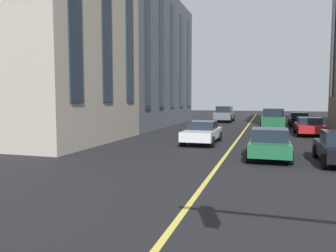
{
  "coord_description": "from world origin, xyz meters",
  "views": [
    {
      "loc": [
        0.81,
        -1.87,
        2.71
      ],
      "look_at": [
        9.78,
        0.88,
        1.94
      ],
      "focal_mm": 34.68,
      "sensor_mm": 36.0,
      "label": 1
    }
  ],
  "objects": [
    {
      "name": "car_green_near",
      "position": [
        31.64,
        -2.37,
        0.97
      ],
      "size": [
        4.7,
        2.14,
        1.88
      ],
      "color": "#1E6038",
      "rests_on": "ground_plane"
    },
    {
      "name": "car_red_oncoming",
      "position": [
        27.13,
        -4.9,
        0.7
      ],
      "size": [
        4.4,
        1.95,
        1.37
      ],
      "color": "#B21E1E",
      "rests_on": "ground_plane"
    },
    {
      "name": "car_grey_parked_b",
      "position": [
        39.94,
        3.05,
        0.97
      ],
      "size": [
        4.7,
        2.14,
        1.88
      ],
      "color": "slate",
      "rests_on": "ground_plane"
    },
    {
      "name": "car_black_mid",
      "position": [
        35.46,
        -4.9,
        0.7
      ],
      "size": [
        3.9,
        1.89,
        1.4
      ],
      "color": "black",
      "rests_on": "ground_plane"
    },
    {
      "name": "car_white_trailing",
      "position": [
        20.38,
        1.92,
        0.7
      ],
      "size": [
        4.4,
        1.95,
        1.37
      ],
      "color": "silver",
      "rests_on": "ground_plane"
    },
    {
      "name": "building_left_near",
      "position": [
        18.7,
        12.48,
        9.05
      ],
      "size": [
        10.13,
        10.09,
        18.1
      ],
      "color": "#A89E8E",
      "rests_on": "ground_plane"
    },
    {
      "name": "building_left_far",
      "position": [
        32.78,
        13.6,
        6.69
      ],
      "size": [
        17.86,
        12.33,
        13.39
      ],
      "color": "#565B66",
      "rests_on": "ground_plane"
    },
    {
      "name": "lane_centre_line",
      "position": [
        20.0,
        0.0,
        0.0
      ],
      "size": [
        80.0,
        0.16,
        0.01
      ],
      "color": "#D8C64C",
      "rests_on": "ground_plane"
    },
    {
      "name": "car_green_parked_a",
      "position": [
        16.17,
        -2.0,
        0.7
      ],
      "size": [
        3.9,
        1.89,
        1.4
      ],
      "color": "#1E6038",
      "rests_on": "ground_plane"
    }
  ]
}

